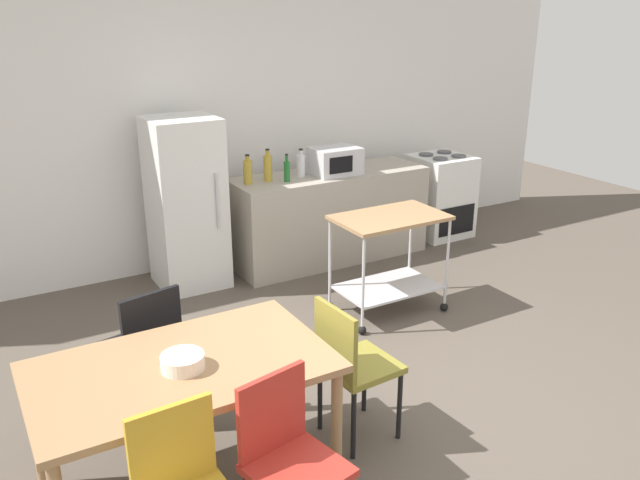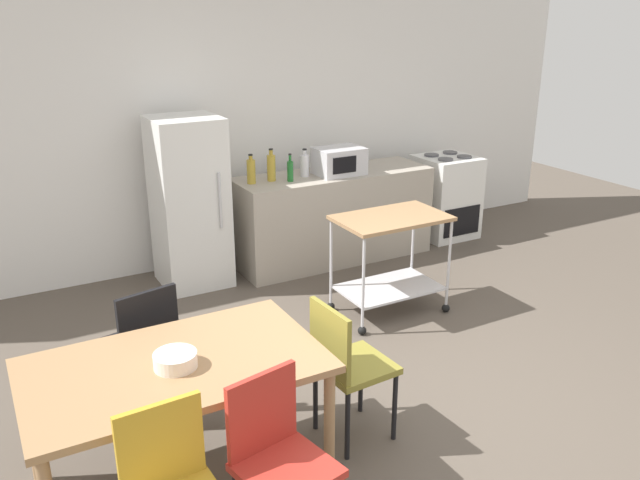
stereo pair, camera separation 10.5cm
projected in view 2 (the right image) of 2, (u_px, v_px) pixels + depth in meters
ground_plane at (414, 412)px, 4.19m from camera, size 12.00×12.00×0.00m
back_wall at (223, 115)px, 6.34m from camera, size 8.40×0.12×2.90m
kitchen_counter at (333, 216)px, 6.59m from camera, size 2.00×0.64×0.90m
dining_table at (175, 376)px, 3.35m from camera, size 1.50×0.90×0.75m
chair_black at (142, 341)px, 4.01m from camera, size 0.48×0.48×0.89m
chair_red at (278, 454)px, 3.00m from camera, size 0.47×0.47×0.89m
chair_olive at (346, 362)px, 3.78m from camera, size 0.42×0.42×0.89m
stove_oven at (445, 196)px, 7.26m from camera, size 0.60×0.61×0.92m
refrigerator at (189, 203)px, 5.90m from camera, size 0.60×0.63×1.55m
kitchen_cart at (390, 248)px, 5.38m from camera, size 0.91×0.57×0.85m
bottle_vinegar at (251, 171)px, 6.02m from camera, size 0.08×0.08×0.28m
bottle_soda at (271, 167)px, 6.10m from camera, size 0.08×0.08×0.31m
bottle_sesame_oil at (290, 170)px, 6.10m from camera, size 0.06×0.06×0.26m
bottle_sparkling_water at (305, 165)px, 6.27m from camera, size 0.08×0.08×0.27m
microwave at (339, 161)px, 6.35m from camera, size 0.46×0.35×0.26m
fruit_bowl at (175, 360)px, 3.27m from camera, size 0.22×0.22×0.08m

